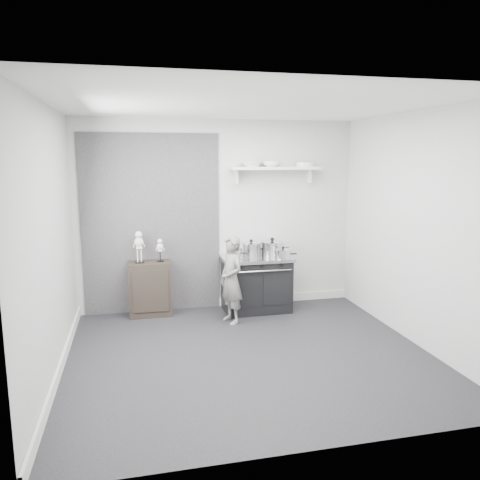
# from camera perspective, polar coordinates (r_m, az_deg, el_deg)

# --- Properties ---
(ground) EXTENTS (4.00, 4.00, 0.00)m
(ground) POSITION_cam_1_polar(r_m,az_deg,el_deg) (5.38, 1.04, -13.77)
(ground) COLOR black
(ground) RESTS_ON ground
(room_shell) EXTENTS (4.02, 3.62, 2.71)m
(room_shell) POSITION_cam_1_polar(r_m,az_deg,el_deg) (5.07, -0.29, 4.02)
(room_shell) COLOR #B9B9B7
(room_shell) RESTS_ON ground
(wall_shelf) EXTENTS (1.30, 0.26, 0.24)m
(wall_shelf) POSITION_cam_1_polar(r_m,az_deg,el_deg) (6.75, 4.29, 8.63)
(wall_shelf) COLOR silver
(wall_shelf) RESTS_ON room_shell
(stove) EXTENTS (0.98, 0.61, 0.79)m
(stove) POSITION_cam_1_polar(r_m,az_deg,el_deg) (6.71, 2.01, -5.31)
(stove) COLOR black
(stove) RESTS_ON ground
(side_cabinet) EXTENTS (0.58, 0.34, 0.75)m
(side_cabinet) POSITION_cam_1_polar(r_m,az_deg,el_deg) (6.63, -10.89, -5.84)
(side_cabinet) COLOR black
(side_cabinet) RESTS_ON ground
(child) EXTENTS (0.40, 0.49, 1.16)m
(child) POSITION_cam_1_polar(r_m,az_deg,el_deg) (6.17, -1.05, -4.88)
(child) COLOR slate
(child) RESTS_ON ground
(pot_front_left) EXTENTS (0.31, 0.22, 0.20)m
(pot_front_left) POSITION_cam_1_polar(r_m,az_deg,el_deg) (6.45, -0.72, -1.61)
(pot_front_left) COLOR silver
(pot_front_left) RESTS_ON stove
(pot_back_left) EXTENTS (0.36, 0.28, 0.23)m
(pot_back_left) POSITION_cam_1_polar(r_m,az_deg,el_deg) (6.68, 1.36, -1.09)
(pot_back_left) COLOR silver
(pot_back_left) RESTS_ON stove
(pot_back_right) EXTENTS (0.41, 0.33, 0.25)m
(pot_back_right) POSITION_cam_1_polar(r_m,az_deg,el_deg) (6.76, 3.94, -0.96)
(pot_back_right) COLOR silver
(pot_back_right) RESTS_ON stove
(pot_front_right) EXTENTS (0.32, 0.23, 0.17)m
(pot_front_right) POSITION_cam_1_polar(r_m,az_deg,el_deg) (6.52, 5.27, -1.67)
(pot_front_right) COLOR silver
(pot_front_right) RESTS_ON stove
(skeleton_full) EXTENTS (0.14, 0.09, 0.50)m
(skeleton_full) POSITION_cam_1_polar(r_m,az_deg,el_deg) (6.49, -12.22, -0.55)
(skeleton_full) COLOR beige
(skeleton_full) RESTS_ON side_cabinet
(skeleton_torso) EXTENTS (0.10, 0.07, 0.37)m
(skeleton_torso) POSITION_cam_1_polar(r_m,az_deg,el_deg) (6.51, -9.73, -1.04)
(skeleton_torso) COLOR beige
(skeleton_torso) RESTS_ON side_cabinet
(bowl_large) EXTENTS (0.29, 0.29, 0.07)m
(bowl_large) POSITION_cam_1_polar(r_m,az_deg,el_deg) (6.65, 1.38, 9.21)
(bowl_large) COLOR white
(bowl_large) RESTS_ON wall_shelf
(bowl_small) EXTENTS (0.24, 0.24, 0.08)m
(bowl_small) POSITION_cam_1_polar(r_m,az_deg,el_deg) (6.73, 3.77, 9.22)
(bowl_small) COLOR white
(bowl_small) RESTS_ON wall_shelf
(plate_stack) EXTENTS (0.25, 0.25, 0.06)m
(plate_stack) POSITION_cam_1_polar(r_m,az_deg,el_deg) (6.89, 7.94, 9.10)
(plate_stack) COLOR silver
(plate_stack) RESTS_ON wall_shelf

